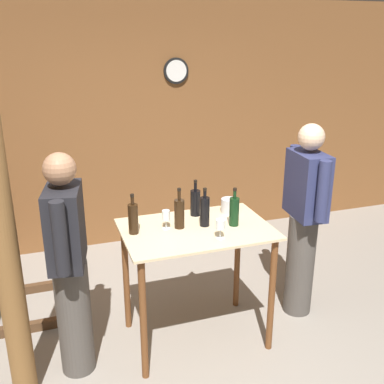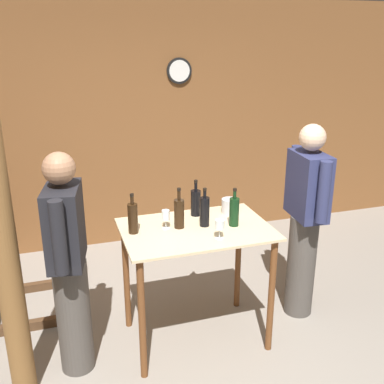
{
  "view_description": "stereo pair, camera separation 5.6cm",
  "coord_description": "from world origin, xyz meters",
  "views": [
    {
      "loc": [
        -0.85,
        -2.39,
        2.31
      ],
      "look_at": [
        0.16,
        0.59,
        1.21
      ],
      "focal_mm": 42.0,
      "sensor_mm": 36.0,
      "label": 1
    },
    {
      "loc": [
        -0.8,
        -2.41,
        2.31
      ],
      "look_at": [
        0.16,
        0.59,
        1.21
      ],
      "focal_mm": 42.0,
      "sensor_mm": 36.0,
      "label": 2
    }
  ],
  "objects": [
    {
      "name": "person_visitor_with_scarf",
      "position": [
        1.13,
        0.56,
        0.88
      ],
      "size": [
        0.25,
        0.59,
        1.67
      ],
      "color": "#4C4742",
      "rests_on": "ground_plane"
    },
    {
      "name": "wine_bottle_far_right",
      "position": [
        0.44,
        0.45,
        1.07
      ],
      "size": [
        0.07,
        0.07,
        0.29
      ],
      "color": "black",
      "rests_on": "tasting_table"
    },
    {
      "name": "wine_bottle_far_left",
      "position": [
        -0.3,
        0.55,
        1.08
      ],
      "size": [
        0.07,
        0.07,
        0.3
      ],
      "color": "black",
      "rests_on": "tasting_table"
    },
    {
      "name": "ground_plane",
      "position": [
        0.0,
        0.0,
        0.0
      ],
      "size": [
        14.0,
        14.0,
        0.0
      ],
      "primitive_type": "plane",
      "color": "gray"
    },
    {
      "name": "back_wall",
      "position": [
        0.0,
        2.5,
        1.35
      ],
      "size": [
        8.4,
        0.08,
        2.7
      ],
      "color": "brown",
      "rests_on": "ground_plane"
    },
    {
      "name": "person_host",
      "position": [
        -0.78,
        0.43,
        0.86
      ],
      "size": [
        0.29,
        0.58,
        1.62
      ],
      "color": "#4C4742",
      "rests_on": "ground_plane"
    },
    {
      "name": "ice_bucket",
      "position": [
        0.51,
        0.7,
        1.02
      ],
      "size": [
        0.13,
        0.13,
        0.12
      ],
      "color": "silver",
      "rests_on": "tasting_table"
    },
    {
      "name": "wine_bottle_left",
      "position": [
        0.04,
        0.54,
        1.08
      ],
      "size": [
        0.08,
        0.08,
        0.31
      ],
      "color": "black",
      "rests_on": "tasting_table"
    },
    {
      "name": "wine_glass_near_left",
      "position": [
        -0.06,
        0.55,
        1.06
      ],
      "size": [
        0.06,
        0.06,
        0.14
      ],
      "color": "silver",
      "rests_on": "tasting_table"
    },
    {
      "name": "wine_bottle_center",
      "position": [
        0.23,
        0.52,
        1.08
      ],
      "size": [
        0.07,
        0.07,
        0.3
      ],
      "color": "black",
      "rests_on": "tasting_table"
    },
    {
      "name": "wine_bottle_right",
      "position": [
        0.23,
        0.73,
        1.07
      ],
      "size": [
        0.08,
        0.08,
        0.29
      ],
      "color": "black",
      "rests_on": "tasting_table"
    },
    {
      "name": "wine_glass_near_center",
      "position": [
        0.26,
        0.27,
        1.06
      ],
      "size": [
        0.07,
        0.07,
        0.14
      ],
      "color": "silver",
      "rests_on": "tasting_table"
    },
    {
      "name": "tasting_table",
      "position": [
        0.16,
        0.49,
        0.77
      ],
      "size": [
        1.1,
        0.75,
        0.96
      ],
      "color": "beige",
      "rests_on": "ground_plane"
    }
  ]
}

